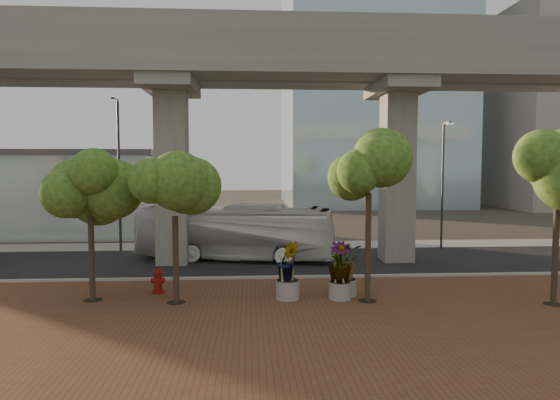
{
  "coord_description": "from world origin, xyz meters",
  "views": [
    {
      "loc": [
        -1.98,
        -24.43,
        5.22
      ],
      "look_at": [
        -0.43,
        0.5,
        3.47
      ],
      "focal_mm": 32.0,
      "sensor_mm": 36.0,
      "label": 1
    }
  ],
  "objects": [
    {
      "name": "street_tree_far_east",
      "position": [
        9.29,
        -6.91,
        4.74
      ],
      "size": [
        3.59,
        3.59,
        6.34
      ],
      "color": "#413625",
      "rests_on": "ground"
    },
    {
      "name": "streetlamp_east",
      "position": [
        9.97,
        5.56,
        4.56
      ],
      "size": [
        0.39,
        1.13,
        7.81
      ],
      "color": "#2E2D33",
      "rests_on": "ground"
    },
    {
      "name": "transit_viaduct",
      "position": [
        0.0,
        2.0,
        7.29
      ],
      "size": [
        72.0,
        5.6,
        12.4
      ],
      "color": "gray",
      "rests_on": "ground"
    },
    {
      "name": "streetlamp_west",
      "position": [
        -9.76,
        5.94,
        5.29
      ],
      "size": [
        0.45,
        1.31,
        9.07
      ],
      "color": "#2A292E",
      "rests_on": "ground"
    },
    {
      "name": "street_tree_near_east",
      "position": [
        2.5,
        -6.03,
        5.16
      ],
      "size": [
        3.39,
        3.39,
        6.67
      ],
      "color": "#413625",
      "rests_on": "ground"
    },
    {
      "name": "street_tree_far_west",
      "position": [
        -7.97,
        -5.26,
        4.44
      ],
      "size": [
        3.96,
        3.96,
        6.2
      ],
      "color": "#413625",
      "rests_on": "ground"
    },
    {
      "name": "transit_bus",
      "position": [
        -2.72,
        2.8,
        1.52
      ],
      "size": [
        11.17,
        5.0,
        3.03
      ],
      "primitive_type": "imported",
      "rotation": [
        0.0,
        0.0,
        1.34
      ],
      "color": "silver",
      "rests_on": "ground"
    },
    {
      "name": "far_sidewalk",
      "position": [
        0.0,
        7.5,
        0.03
      ],
      "size": [
        90.0,
        3.0,
        0.06
      ],
      "primitive_type": "cube",
      "color": "#A19D96",
      "rests_on": "ground"
    },
    {
      "name": "brick_plaza",
      "position": [
        0.0,
        -8.0,
        0.03
      ],
      "size": [
        70.0,
        13.0,
        0.06
      ],
      "primitive_type": "cube",
      "color": "brown",
      "rests_on": "ground"
    },
    {
      "name": "ground",
      "position": [
        0.0,
        0.0,
        0.0
      ],
      "size": [
        160.0,
        160.0,
        0.0
      ],
      "primitive_type": "plane",
      "color": "#343026",
      "rests_on": "ground"
    },
    {
      "name": "planter_front",
      "position": [
        1.82,
        -5.2,
        1.33
      ],
      "size": [
        1.9,
        1.9,
        2.09
      ],
      "color": "#A6A096",
      "rests_on": "ground"
    },
    {
      "name": "street_tree_near_west",
      "position": [
        -4.73,
        -5.8,
        4.39
      ],
      "size": [
        3.69,
        3.69,
        6.03
      ],
      "color": "#413625",
      "rests_on": "ground"
    },
    {
      "name": "planter_left",
      "position": [
        -0.5,
        -5.51,
        1.43
      ],
      "size": [
        2.05,
        2.05,
        2.26
      ],
      "color": "#9B978C",
      "rests_on": "ground"
    },
    {
      "name": "fire_hydrant",
      "position": [
        -5.67,
        -4.33,
        0.58
      ],
      "size": [
        0.54,
        0.48,
        1.08
      ],
      "color": "maroon",
      "rests_on": "ground"
    },
    {
      "name": "station_pavilion",
      "position": [
        -20.0,
        16.0,
        3.22
      ],
      "size": [
        23.0,
        13.0,
        6.3
      ],
      "color": "silver",
      "rests_on": "ground"
    },
    {
      "name": "planter_right",
      "position": [
        1.5,
        -5.67,
        1.4
      ],
      "size": [
        2.08,
        2.08,
        2.22
      ],
      "color": "#AAA59A",
      "rests_on": "ground"
    },
    {
      "name": "asphalt_road",
      "position": [
        0.0,
        2.0,
        0.02
      ],
      "size": [
        90.0,
        8.0,
        0.04
      ],
      "primitive_type": "cube",
      "color": "black",
      "rests_on": "ground"
    },
    {
      "name": "curb_strip",
      "position": [
        0.0,
        -2.0,
        0.08
      ],
      "size": [
        70.0,
        0.25,
        0.16
      ],
      "primitive_type": "cube",
      "color": "#A19D96",
      "rests_on": "ground"
    }
  ]
}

